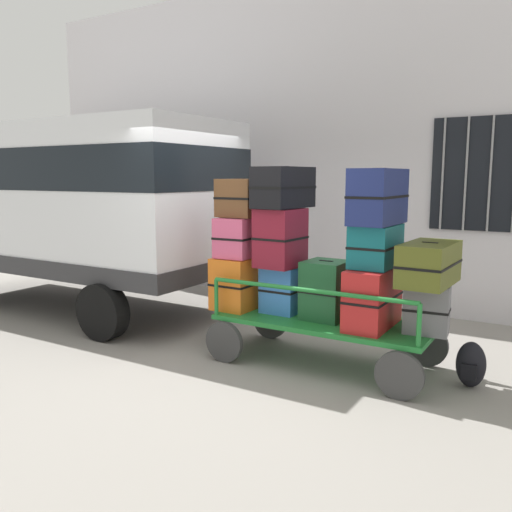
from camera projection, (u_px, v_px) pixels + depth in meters
The scene contains 18 objects.
ground_plane at pixel (248, 355), 5.94m from camera, with size 40.00×40.00×0.00m, color gray.
building_wall at pixel (350, 141), 8.04m from camera, with size 12.00×0.38×5.00m.
van at pixel (74, 198), 7.86m from camera, with size 4.94×2.10×2.69m.
luggage_cart at pixel (325, 328), 5.59m from camera, with size 2.33×1.06×0.49m.
cart_railing at pixel (325, 287), 5.53m from camera, with size 2.20×0.92×0.41m.
suitcase_left_bottom at pixel (241, 282), 6.06m from camera, with size 0.45×0.69×0.58m.
suitcase_left_middle at pixel (243, 236), 6.02m from camera, with size 0.42×0.71×0.45m.
suitcase_left_top at pixel (239, 198), 5.89m from camera, with size 0.45×0.37×0.43m.
suitcase_midleft_bottom at pixel (280, 290), 5.78m from camera, with size 0.41×0.28×0.51m.
suitcase_midleft_middle at pixel (280, 238), 5.69m from camera, with size 0.45×0.53×0.63m.
suitcase_midleft_top at pixel (283, 187), 5.66m from camera, with size 0.46×0.74×0.44m.
suitcase_center_bottom at pixel (326, 290), 5.54m from camera, with size 0.45×0.46×0.62m.
suitcase_midright_bottom at pixel (373, 297), 5.25m from camera, with size 0.38×0.79×0.60m.
suitcase_midright_middle at pixel (376, 246), 5.21m from camera, with size 0.39×0.63×0.42m.
suitcase_midright_top at pixel (378, 197), 5.15m from camera, with size 0.39×0.79×0.54m.
suitcase_right_bottom at pixel (427, 309), 5.01m from camera, with size 0.44×0.29×0.48m.
suitcase_right_middle at pixel (429, 264), 4.95m from camera, with size 0.45×0.81×0.40m.
backpack at pixel (471, 365), 4.99m from camera, with size 0.27×0.22×0.44m.
Camera 1 is at (3.01, -4.85, 1.97)m, focal length 37.31 mm.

